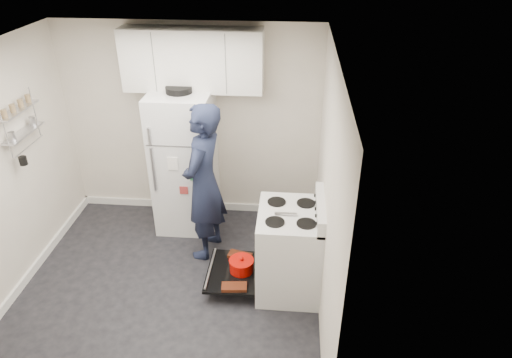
# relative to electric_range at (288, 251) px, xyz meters

# --- Properties ---
(room) EXTENTS (3.21, 3.21, 2.51)m
(room) POSITION_rel_electric_range_xyz_m (-1.29, -0.12, 0.74)
(room) COLOR black
(room) RESTS_ON ground
(electric_range) EXTENTS (0.66, 0.76, 1.10)m
(electric_range) POSITION_rel_electric_range_xyz_m (0.00, 0.00, 0.00)
(electric_range) COLOR silver
(electric_range) RESTS_ON ground
(open_oven_door) EXTENTS (0.55, 0.70, 0.22)m
(open_oven_door) POSITION_rel_electric_range_xyz_m (-0.55, 0.00, -0.29)
(open_oven_door) COLOR black
(open_oven_door) RESTS_ON ground
(refrigerator) EXTENTS (0.72, 0.74, 1.84)m
(refrigerator) POSITION_rel_electric_range_xyz_m (-1.31, 1.10, 0.43)
(refrigerator) COLOR silver
(refrigerator) RESTS_ON ground
(upper_cabinets) EXTENTS (1.60, 0.33, 0.70)m
(upper_cabinets) POSITION_rel_electric_range_xyz_m (-1.16, 1.28, 1.63)
(upper_cabinets) COLOR silver
(upper_cabinets) RESTS_ON room
(wall_shelf_rack) EXTENTS (0.14, 0.60, 0.61)m
(wall_shelf_rack) POSITION_rel_electric_range_xyz_m (-2.78, 0.34, 1.21)
(wall_shelf_rack) COLOR #B2B2B7
(wall_shelf_rack) RESTS_ON room
(person) EXTENTS (0.57, 0.75, 1.86)m
(person) POSITION_rel_electric_range_xyz_m (-0.96, 0.54, 0.46)
(person) COLOR #181E35
(person) RESTS_ON ground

